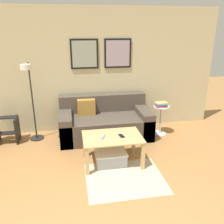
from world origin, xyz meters
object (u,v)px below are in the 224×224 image
Objects in this scene: remote_control at (103,137)px; cell_phone at (121,136)px; coffee_table at (112,141)px; book_stack at (161,104)px; storage_bin at (110,157)px; floor_lamp at (30,95)px; couch at (105,123)px; step_stool at (7,129)px; side_table at (161,118)px.

cell_phone is (0.31, -0.00, -0.01)m from remote_control.
coffee_table is 3.81× the size of book_stack.
coffee_table reaches higher than storage_bin.
book_stack is 1.67× the size of remote_control.
storage_bin is at bearing -37.35° from floor_lamp.
book_stack is (1.15, -0.13, 0.37)m from couch.
storage_bin is 3.41× the size of remote_control.
remote_control reaches higher than cell_phone.
book_stack reaches higher than remote_control.
remote_control is at bearing -40.53° from floor_lamp.
couch is at bearing -1.80° from step_stool.
coffee_table is at bearing 8.14° from storage_bin.
cell_phone reaches higher than coffee_table.
floor_lamp reaches higher than step_stool.
step_stool is at bearing 138.15° from cell_phone.
remote_control is (1.20, -1.02, -0.47)m from floor_lamp.
coffee_table is 1.52m from book_stack.
coffee_table is 1.52m from side_table.
book_stack is at bearing -138.73° from side_table.
couch reaches higher than remote_control.
coffee_table is 6.83× the size of cell_phone.
storage_bin is 1.87m from floor_lamp.
book_stack reaches higher than storage_bin.
side_table reaches higher than cell_phone.
side_table is at bearing 29.63° from cell_phone.
couch is 1.55m from floor_lamp.
couch is 1.17m from side_table.
floor_lamp reaches higher than side_table.
book_stack is at bearing 54.03° from remote_control.
storage_bin is at bearing -171.86° from coffee_table.
book_stack is at bearing -6.43° from couch.
remote_control is 0.31m from cell_phone.
couch is 1.93m from step_stool.
couch is 12.16× the size of remote_control.
remote_control is at bearing -173.63° from coffee_table.
step_stool is at bearing 148.97° from storage_bin.
coffee_table is at bearing -141.97° from book_stack.
couch is at bearing 1.92° from floor_lamp.
side_table is at bearing -1.49° from floor_lamp.
remote_control is at bearing 166.69° from cell_phone.
side_table is at bearing 38.09° from coffee_table.
storage_bin is 3.65× the size of cell_phone.
floor_lamp is 3.08× the size of step_stool.
floor_lamp reaches higher than storage_bin.
storage_bin is 1.02× the size of step_stool.
coffee_table is (-0.04, -1.05, 0.11)m from couch.
floor_lamp is 0.88m from step_stool.
storage_bin is 2.04× the size of book_stack.
remote_control reaches higher than coffee_table.
coffee_table is at bearing -91.90° from couch.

